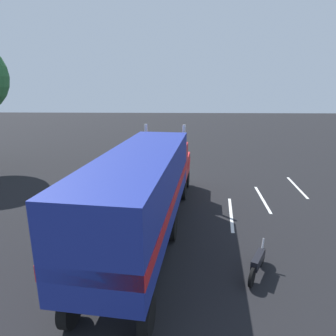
# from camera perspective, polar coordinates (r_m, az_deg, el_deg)

# --- Properties ---
(ground_plane) EXTENTS (120.00, 120.00, 0.00)m
(ground_plane) POSITION_cam_1_polar(r_m,az_deg,el_deg) (19.66, 0.01, -3.99)
(ground_plane) COLOR black
(lane_stripe_near) EXTENTS (4.38, 0.74, 0.01)m
(lane_stripe_near) POSITION_cam_1_polar(r_m,az_deg,el_deg) (16.24, 12.14, -8.65)
(lane_stripe_near) COLOR silver
(lane_stripe_near) RESTS_ON ground_plane
(lane_stripe_mid) EXTENTS (4.40, 0.45, 0.01)m
(lane_stripe_mid) POSITION_cam_1_polar(r_m,az_deg,el_deg) (18.76, 17.88, -5.73)
(lane_stripe_mid) COLOR silver
(lane_stripe_mid) RESTS_ON ground_plane
(lane_stripe_far) EXTENTS (4.40, 0.50, 0.01)m
(lane_stripe_far) POSITION_cam_1_polar(r_m,az_deg,el_deg) (21.74, 23.75, -3.41)
(lane_stripe_far) COLOR silver
(lane_stripe_far) RESTS_ON ground_plane
(semi_truck) EXTENTS (14.36, 4.20, 4.50)m
(semi_truck) POSITION_cam_1_polar(r_m,az_deg,el_deg) (12.71, -3.98, -3.01)
(semi_truck) COLOR red
(semi_truck) RESTS_ON ground_plane
(person_bystander) EXTENTS (0.39, 0.48, 1.63)m
(person_bystander) POSITION_cam_1_polar(r_m,az_deg,el_deg) (13.44, -14.30, -9.92)
(person_bystander) COLOR #2D3347
(person_bystander) RESTS_ON ground_plane
(motorcycle) EXTENTS (1.90, 1.09, 1.12)m
(motorcycle) POSITION_cam_1_polar(r_m,az_deg,el_deg) (11.47, 17.02, -17.19)
(motorcycle) COLOR black
(motorcycle) RESTS_ON ground_plane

